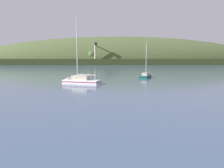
{
  "coord_description": "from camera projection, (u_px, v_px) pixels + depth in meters",
  "views": [
    {
      "loc": [
        2.96,
        1.9,
        5.0
      ],
      "look_at": [
        5.86,
        33.78,
        1.42
      ],
      "focal_mm": 35.51,
      "sensor_mm": 36.0,
      "label": 1
    }
  ],
  "objects": [
    {
      "name": "sailboat_midwater_white",
      "position": [
        146.0,
        77.0,
        60.53
      ],
      "size": [
        4.75,
        6.46,
        10.58
      ],
      "rotation": [
        0.0,
        0.0,
        1.08
      ],
      "color": "#0F564C",
      "rests_on": "ground"
    },
    {
      "name": "sailboat_near_mooring",
      "position": [
        77.0,
        82.0,
        45.44
      ],
      "size": [
        8.87,
        5.99,
        14.66
      ],
      "rotation": [
        0.0,
        0.0,
        2.7
      ],
      "color": "white",
      "rests_on": "ground"
    },
    {
      "name": "far_shoreline_hill",
      "position": [
        116.0,
        64.0,
        234.57
      ],
      "size": [
        409.68,
        105.19,
        57.42
      ],
      "rotation": [
        0.0,
        0.0,
        -0.08
      ],
      "color": "#35401E",
      "rests_on": "ground"
    },
    {
      "name": "dockside_crane",
      "position": [
        95.0,
        54.0,
        200.16
      ],
      "size": [
        4.55,
        12.62,
        20.25
      ],
      "rotation": [
        0.0,
        0.0,
        1.72
      ],
      "color": "#4C4C51",
      "rests_on": "ground"
    },
    {
      "name": "mooring_buoy_foreground",
      "position": [
        76.0,
        78.0,
        60.29
      ],
      "size": [
        0.59,
        0.59,
        0.67
      ],
      "color": "red",
      "rests_on": "ground"
    }
  ]
}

